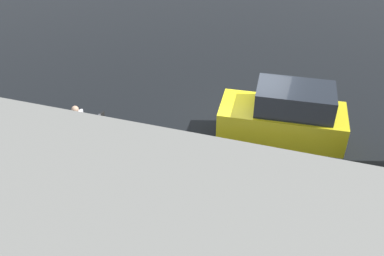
{
  "coord_description": "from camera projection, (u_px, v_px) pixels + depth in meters",
  "views": [
    {
      "loc": [
        -1.85,
        11.9,
        8.39
      ],
      "look_at": [
        1.37,
        1.64,
        0.9
      ],
      "focal_mm": 40.0,
      "sensor_mm": 36.0,
      "label": 1
    }
  ],
  "objects": [
    {
      "name": "ground_plane",
      "position": [
        245.0,
        130.0,
        14.57
      ],
      "size": [
        60.0,
        60.0,
        0.0
      ],
      "primitive_type": "plane",
      "color": "black"
    },
    {
      "name": "kerb_strip",
      "position": [
        212.0,
        217.0,
        11.27
      ],
      "size": [
        24.0,
        3.2,
        0.04
      ],
      "primitive_type": "cube",
      "color": "gray",
      "rests_on": "ground"
    },
    {
      "name": "moving_hatchback",
      "position": [
        285.0,
        116.0,
        13.43
      ],
      "size": [
        4.03,
        2.01,
        2.06
      ],
      "color": "yellow",
      "rests_on": "ground"
    },
    {
      "name": "fire_hydrant",
      "position": [
        109.0,
        151.0,
        12.96
      ],
      "size": [
        0.42,
        0.31,
        0.8
      ],
      "color": "#197A2D",
      "rests_on": "ground"
    },
    {
      "name": "pedestrian",
      "position": [
        78.0,
        125.0,
        13.16
      ],
      "size": [
        0.32,
        0.55,
        1.62
      ],
      "color": "silver",
      "rests_on": "ground"
    },
    {
      "name": "metal_railing",
      "position": [
        231.0,
        242.0,
        9.68
      ],
      "size": [
        11.57,
        0.04,
        1.05
      ],
      "color": "#B7BABF",
      "rests_on": "ground"
    },
    {
      "name": "sign_post",
      "position": [
        103.0,
        140.0,
        11.45
      ],
      "size": [
        0.07,
        0.44,
        2.4
      ],
      "color": "#4C4C51",
      "rests_on": "ground"
    }
  ]
}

